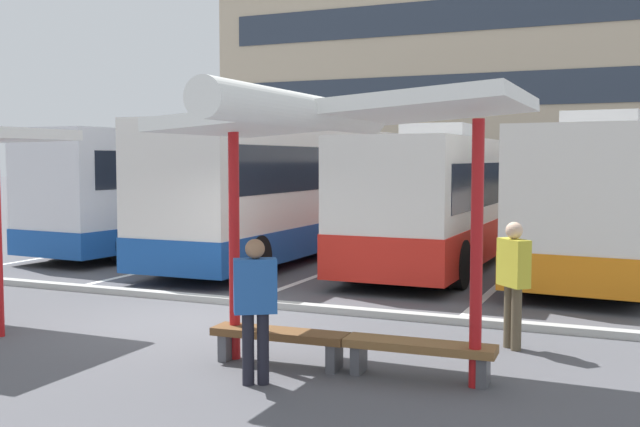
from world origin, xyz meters
TOP-DOWN VIEW (x-y plane):
  - ground_plane at (0.00, 0.00)m, footprint 160.00×160.00m
  - terminal_building at (0.03, 37.55)m, footprint 36.55×12.00m
  - coach_bus_0 at (-5.86, 9.52)m, footprint 3.43×12.40m
  - coach_bus_1 at (-2.00, 7.99)m, footprint 2.57×11.58m
  - coach_bus_2 at (2.18, 9.15)m, footprint 2.64×12.22m
  - coach_bus_3 at (5.99, 8.21)m, footprint 3.44×10.37m
  - lane_stripe_0 at (-7.90, 8.94)m, footprint 0.16×14.00m
  - lane_stripe_1 at (-3.95, 8.94)m, footprint 0.16×14.00m
  - lane_stripe_2 at (0.00, 8.94)m, footprint 0.16×14.00m
  - lane_stripe_3 at (3.95, 8.94)m, footprint 0.16×14.00m
  - waiting_shelter_1 at (3.34, -1.96)m, footprint 4.15×4.56m
  - bench_1 at (2.44, -1.74)m, footprint 1.80×0.50m
  - bench_2 at (4.24, -1.64)m, footprint 1.82×0.49m
  - platform_kerb at (0.00, 1.48)m, footprint 44.00×0.24m
  - waiting_passenger_0 at (5.03, 0.24)m, footprint 0.51×0.52m
  - waiting_passenger_1 at (2.56, -2.60)m, footprint 0.53×0.45m

SIDE VIEW (x-z plane):
  - ground_plane at x=0.00m, z-range 0.00..0.00m
  - lane_stripe_0 at x=-7.90m, z-range 0.00..0.01m
  - lane_stripe_1 at x=-3.95m, z-range 0.00..0.01m
  - lane_stripe_2 at x=0.00m, z-range 0.00..0.01m
  - lane_stripe_3 at x=3.95m, z-range 0.00..0.01m
  - platform_kerb at x=0.00m, z-range 0.00..0.12m
  - bench_1 at x=2.44m, z-range 0.11..0.56m
  - bench_2 at x=4.24m, z-range 0.11..0.56m
  - waiting_passenger_1 at x=2.56m, z-range 0.14..1.84m
  - waiting_passenger_0 at x=5.03m, z-range 0.15..1.91m
  - coach_bus_2 at x=2.18m, z-range -0.15..3.28m
  - coach_bus_3 at x=5.99m, z-range -0.12..3.47m
  - coach_bus_0 at x=-5.86m, z-range -0.11..3.61m
  - coach_bus_1 at x=-2.00m, z-range -0.12..3.69m
  - waiting_shelter_1 at x=3.34m, z-range 1.38..4.74m
  - terminal_building at x=0.03m, z-range -1.36..22.19m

